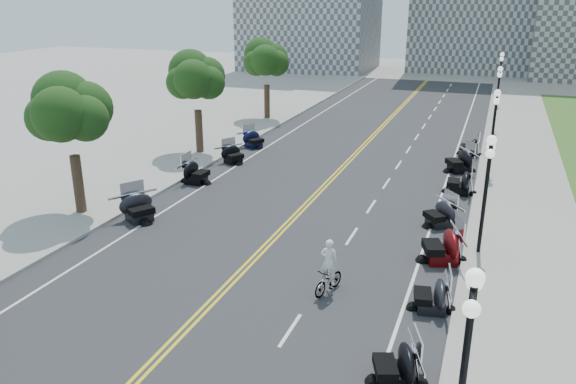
% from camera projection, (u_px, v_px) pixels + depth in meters
% --- Properties ---
extents(ground, '(160.00, 160.00, 0.00)m').
position_uv_depth(ground, '(250.00, 263.00, 22.69)').
color(ground, gray).
extents(road, '(16.00, 90.00, 0.01)m').
position_uv_depth(road, '(323.00, 188.00, 31.53)').
color(road, '#333335').
rests_on(road, ground).
extents(centerline_yellow_a, '(0.12, 90.00, 0.00)m').
position_uv_depth(centerline_yellow_a, '(321.00, 187.00, 31.57)').
color(centerline_yellow_a, yellow).
rests_on(centerline_yellow_a, road).
extents(centerline_yellow_b, '(0.12, 90.00, 0.00)m').
position_uv_depth(centerline_yellow_b, '(325.00, 188.00, 31.49)').
color(centerline_yellow_b, yellow).
rests_on(centerline_yellow_b, road).
extents(edge_line_north, '(0.12, 90.00, 0.00)m').
position_uv_depth(edge_line_north, '(440.00, 201.00, 29.42)').
color(edge_line_north, white).
rests_on(edge_line_north, road).
extents(edge_line_south, '(0.12, 90.00, 0.00)m').
position_uv_depth(edge_line_south, '(221.00, 176.00, 33.64)').
color(edge_line_south, white).
rests_on(edge_line_south, road).
extents(lane_dash_5, '(0.12, 2.00, 0.00)m').
position_uv_depth(lane_dash_5, '(290.00, 330.00, 18.09)').
color(lane_dash_5, white).
rests_on(lane_dash_5, road).
extents(lane_dash_6, '(0.12, 2.00, 0.00)m').
position_uv_depth(lane_dash_6, '(326.00, 275.00, 21.63)').
color(lane_dash_6, white).
rests_on(lane_dash_6, road).
extents(lane_dash_7, '(0.12, 2.00, 0.00)m').
position_uv_depth(lane_dash_7, '(352.00, 236.00, 25.17)').
color(lane_dash_7, white).
rests_on(lane_dash_7, road).
extents(lane_dash_8, '(0.12, 2.00, 0.00)m').
position_uv_depth(lane_dash_8, '(371.00, 206.00, 28.71)').
color(lane_dash_8, white).
rests_on(lane_dash_8, road).
extents(lane_dash_9, '(0.12, 2.00, 0.00)m').
position_uv_depth(lane_dash_9, '(386.00, 183.00, 32.24)').
color(lane_dash_9, white).
rests_on(lane_dash_9, road).
extents(lane_dash_10, '(0.12, 2.00, 0.00)m').
position_uv_depth(lane_dash_10, '(398.00, 165.00, 35.78)').
color(lane_dash_10, white).
rests_on(lane_dash_10, road).
extents(lane_dash_11, '(0.12, 2.00, 0.00)m').
position_uv_depth(lane_dash_11, '(408.00, 150.00, 39.32)').
color(lane_dash_11, white).
rests_on(lane_dash_11, road).
extents(lane_dash_12, '(0.12, 2.00, 0.00)m').
position_uv_depth(lane_dash_12, '(417.00, 137.00, 42.85)').
color(lane_dash_12, white).
rests_on(lane_dash_12, road).
extents(lane_dash_13, '(0.12, 2.00, 0.00)m').
position_uv_depth(lane_dash_13, '(424.00, 126.00, 46.39)').
color(lane_dash_13, white).
rests_on(lane_dash_13, road).
extents(lane_dash_14, '(0.12, 2.00, 0.00)m').
position_uv_depth(lane_dash_14, '(430.00, 117.00, 49.93)').
color(lane_dash_14, white).
rests_on(lane_dash_14, road).
extents(lane_dash_15, '(0.12, 2.00, 0.00)m').
position_uv_depth(lane_dash_15, '(435.00, 109.00, 53.47)').
color(lane_dash_15, white).
rests_on(lane_dash_15, road).
extents(lane_dash_16, '(0.12, 2.00, 0.00)m').
position_uv_depth(lane_dash_16, '(440.00, 102.00, 57.00)').
color(lane_dash_16, white).
rests_on(lane_dash_16, road).
extents(lane_dash_17, '(0.12, 2.00, 0.00)m').
position_uv_depth(lane_dash_17, '(444.00, 96.00, 60.54)').
color(lane_dash_17, white).
rests_on(lane_dash_17, road).
extents(lane_dash_18, '(0.12, 2.00, 0.00)m').
position_uv_depth(lane_dash_18, '(447.00, 90.00, 64.08)').
color(lane_dash_18, white).
rests_on(lane_dash_18, road).
extents(lane_dash_19, '(0.12, 2.00, 0.00)m').
position_uv_depth(lane_dash_19, '(451.00, 85.00, 67.61)').
color(lane_dash_19, white).
rests_on(lane_dash_19, road).
extents(sidewalk_north, '(5.00, 90.00, 0.15)m').
position_uv_depth(sidewalk_north, '(524.00, 210.00, 28.05)').
color(sidewalk_north, '#9E9991').
rests_on(sidewalk_north, ground).
extents(sidewalk_south, '(5.00, 90.00, 0.15)m').
position_uv_depth(sidewalk_south, '(162.00, 168.00, 34.97)').
color(sidewalk_south, '#9E9991').
rests_on(sidewalk_south, ground).
extents(street_lamp_1, '(0.50, 1.20, 4.90)m').
position_uv_depth(street_lamp_1, '(463.00, 374.00, 11.92)').
color(street_lamp_1, black).
rests_on(street_lamp_1, sidewalk_north).
extents(street_lamp_2, '(0.50, 1.20, 4.90)m').
position_uv_depth(street_lamp_2, '(485.00, 196.00, 22.53)').
color(street_lamp_2, black).
rests_on(street_lamp_2, sidewalk_north).
extents(street_lamp_3, '(0.50, 1.20, 4.90)m').
position_uv_depth(street_lamp_3, '(493.00, 132.00, 33.14)').
color(street_lamp_3, black).
rests_on(street_lamp_3, sidewalk_north).
extents(street_lamp_4, '(0.50, 1.20, 4.90)m').
position_uv_depth(street_lamp_4, '(497.00, 99.00, 43.76)').
color(street_lamp_4, black).
rests_on(street_lamp_4, sidewalk_north).
extents(street_lamp_5, '(0.50, 1.20, 4.90)m').
position_uv_depth(street_lamp_5, '(499.00, 79.00, 54.37)').
color(street_lamp_5, black).
rests_on(street_lamp_5, sidewalk_north).
extents(tree_2, '(4.80, 4.80, 9.20)m').
position_uv_depth(tree_2, '(70.00, 119.00, 26.19)').
color(tree_2, '#235619').
rests_on(tree_2, sidewalk_south).
extents(tree_3, '(4.80, 4.80, 9.20)m').
position_uv_depth(tree_3, '(197.00, 84.00, 36.80)').
color(tree_3, '#235619').
rests_on(tree_3, sidewalk_south).
extents(tree_4, '(4.80, 4.80, 9.20)m').
position_uv_depth(tree_4, '(267.00, 64.00, 47.41)').
color(tree_4, '#235619').
rests_on(tree_4, sidewalk_south).
extents(motorcycle_n_4, '(2.40, 2.40, 1.31)m').
position_uv_depth(motorcycle_n_4, '(396.00, 363.00, 15.42)').
color(motorcycle_n_4, black).
rests_on(motorcycle_n_4, road).
extents(motorcycle_n_5, '(2.13, 2.13, 1.29)m').
position_uv_depth(motorcycle_n_5, '(432.00, 294.00, 19.05)').
color(motorcycle_n_5, black).
rests_on(motorcycle_n_5, road).
extents(motorcycle_n_6, '(2.83, 2.83, 1.56)m').
position_uv_depth(motorcycle_n_6, '(442.00, 244.00, 22.52)').
color(motorcycle_n_6, '#590A0C').
rests_on(motorcycle_n_6, road).
extents(motorcycle_n_7, '(2.68, 2.68, 1.33)m').
position_uv_depth(motorcycle_n_7, '(440.00, 213.00, 26.09)').
color(motorcycle_n_7, black).
rests_on(motorcycle_n_7, road).
extents(motorcycle_n_8, '(2.11, 2.11, 1.44)m').
position_uv_depth(motorcycle_n_8, '(460.00, 181.00, 30.40)').
color(motorcycle_n_8, black).
rests_on(motorcycle_n_8, road).
extents(motorcycle_n_9, '(2.98, 2.98, 1.53)m').
position_uv_depth(motorcycle_n_9, '(460.00, 160.00, 34.13)').
color(motorcycle_n_9, black).
rests_on(motorcycle_n_9, road).
extents(motorcycle_n_10, '(1.99, 1.99, 1.31)m').
position_uv_depth(motorcycle_n_10, '(470.00, 146.00, 37.81)').
color(motorcycle_n_10, black).
rests_on(motorcycle_n_10, road).
extents(motorcycle_s_6, '(2.90, 2.90, 1.47)m').
position_uv_depth(motorcycle_s_6, '(138.00, 206.00, 26.70)').
color(motorcycle_s_6, black).
rests_on(motorcycle_s_6, road).
extents(motorcycle_s_7, '(2.04, 2.04, 1.42)m').
position_uv_depth(motorcycle_s_7, '(196.00, 171.00, 32.09)').
color(motorcycle_s_7, black).
rests_on(motorcycle_s_7, road).
extents(motorcycle_s_8, '(2.50, 2.50, 1.27)m').
position_uv_depth(motorcycle_s_8, '(233.00, 154.00, 36.00)').
color(motorcycle_s_8, black).
rests_on(motorcycle_s_8, road).
extents(motorcycle_s_9, '(2.54, 2.54, 1.32)m').
position_uv_depth(motorcycle_s_9, '(254.00, 138.00, 39.72)').
color(motorcycle_s_9, black).
rests_on(motorcycle_s_9, road).
extents(bicycle, '(0.96, 1.70, 0.99)m').
position_uv_depth(bicycle, '(328.00, 280.00, 20.25)').
color(bicycle, '#A51414').
rests_on(bicycle, road).
extents(cyclist_rider, '(0.64, 0.42, 1.76)m').
position_uv_depth(cyclist_rider, '(329.00, 246.00, 19.79)').
color(cyclist_rider, silver).
rests_on(cyclist_rider, bicycle).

